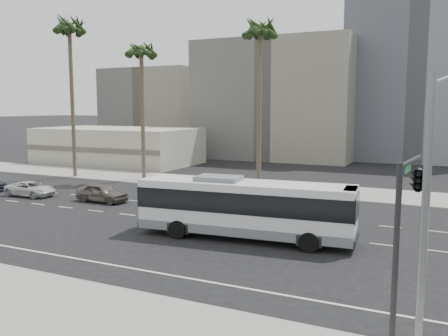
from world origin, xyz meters
The scene contains 17 objects.
ground centered at (0.00, 0.00, 0.00)m, with size 700.00×700.00×0.00m, color black.
sidewalk_north centered at (0.00, 15.50, 0.07)m, with size 120.00×7.00×0.15m, color gray.
sidewalk_south centered at (0.00, -15.50, 0.07)m, with size 120.00×7.00×0.15m, color gray.
commercial_low centered at (-30.00, 25.99, 2.50)m, with size 22.00×12.16×5.00m.
midrise_beige_west centered at (-12.00, 45.00, 9.00)m, with size 24.00×18.00×18.00m, color slate.
midrise_gray_center centered at (8.00, 52.00, 13.00)m, with size 20.00×20.00×26.00m, color slate.
midrise_beige_far centered at (-38.00, 50.00, 7.50)m, with size 18.00×16.00×15.00m, color slate.
civic_tower centered at (-2.00, 250.00, 38.83)m, with size 42.00×42.00×129.00m.
city_bus centered at (1.30, -2.17, 1.97)m, with size 13.22×4.01×3.74m.
car_a centered at (-7.27, 3.32, 0.71)m, with size 4.14×1.67×1.41m, color #252527.
car_b centered at (-13.87, 3.06, 0.78)m, with size 4.59×1.85×1.57m, color #5F574D.
car_c centered at (-21.39, 2.41, 0.65)m, with size 4.69×2.16×1.30m, color silver.
streetlight_corner centered at (11.76, -13.60, 5.21)m, with size 1.88×4.20×9.25m.
traffic_signal centered at (11.15, -10.33, 5.23)m, with size 2.91×3.88×6.28m.
palm_near centered at (-3.59, 12.86, 14.46)m, with size 4.74×4.74×15.96m.
palm_mid centered at (-17.44, 14.28, 13.51)m, with size 4.86×4.86×15.01m.
palm_far centered at (-25.79, 12.81, 16.20)m, with size 5.19×5.19×17.83m.
Camera 1 is at (11.97, -27.78, 7.87)m, focal length 37.76 mm.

